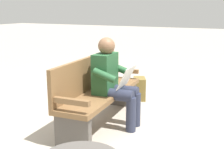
% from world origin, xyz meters
% --- Properties ---
extents(ground_plane, '(40.00, 40.00, 0.00)m').
position_xyz_m(ground_plane, '(0.00, 0.00, 0.00)').
color(ground_plane, '#A89E8E').
extents(bench_near, '(1.83, 0.60, 0.90)m').
position_xyz_m(bench_near, '(0.00, -0.07, 0.46)').
color(bench_near, brown).
rests_on(bench_near, ground).
extents(person_seated, '(0.59, 0.59, 1.18)m').
position_xyz_m(person_seated, '(-0.00, 0.16, 0.63)').
color(person_seated, '#23512D').
rests_on(person_seated, ground).
extents(backpack, '(0.36, 0.32, 0.38)m').
position_xyz_m(backpack, '(-1.23, 0.06, 0.19)').
color(backpack, brown).
rests_on(backpack, ground).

